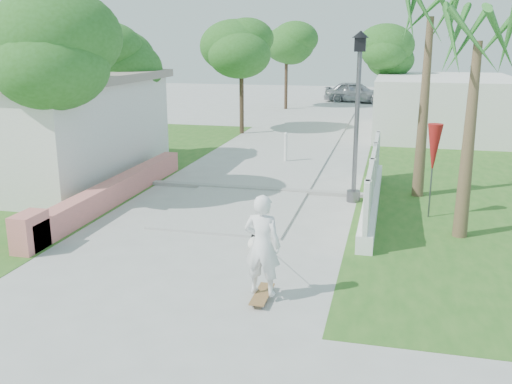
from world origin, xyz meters
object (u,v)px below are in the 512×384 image
(skateboarder, at_px, (256,237))
(bollard, at_px, (286,146))
(street_lamp, at_px, (357,111))
(parked_car, at_px, (356,92))
(patio_umbrella, at_px, (434,150))
(dog, at_px, (254,242))

(skateboarder, bearing_deg, bollard, -75.61)
(street_lamp, relative_size, bollard, 4.07)
(street_lamp, distance_m, parked_car, 25.41)
(skateboarder, relative_size, parked_car, 0.65)
(street_lamp, height_order, skateboarder, street_lamp)
(patio_umbrella, distance_m, skateboarder, 5.73)
(street_lamp, distance_m, dog, 5.11)
(bollard, xyz_separation_m, parked_car, (1.00, 20.79, 0.14))
(street_lamp, bearing_deg, skateboarder, -103.35)
(bollard, distance_m, patio_umbrella, 7.25)
(patio_umbrella, xyz_separation_m, skateboarder, (-3.24, -4.64, -0.87))
(parked_car, bearing_deg, patio_umbrella, -169.51)
(skateboarder, height_order, dog, skateboarder)
(street_lamp, relative_size, skateboarder, 1.61)
(parked_car, bearing_deg, bollard, 179.94)
(patio_umbrella, bearing_deg, street_lamp, 152.24)
(dog, height_order, parked_car, parked_car)
(street_lamp, height_order, parked_car, street_lamp)
(dog, bearing_deg, skateboarder, -81.82)
(skateboarder, bearing_deg, patio_umbrella, -118.14)
(dog, bearing_deg, bollard, 89.80)
(bollard, relative_size, skateboarder, 0.40)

